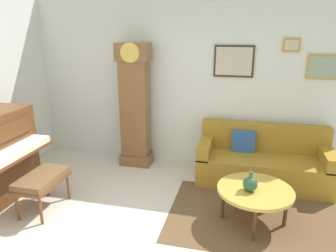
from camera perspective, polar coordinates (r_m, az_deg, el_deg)
The scene contains 7 objects.
wall_back at distance 5.13m, azimuth 3.44°, elevation 8.17°, with size 5.30×0.13×2.80m.
area_rug at distance 4.13m, azimuth 15.56°, elevation -15.82°, with size 2.10×1.50×0.01m, color brown.
piano_bench at distance 4.27m, azimuth -22.05°, elevation -9.19°, with size 0.42×0.70×0.48m.
grandfather_clock at distance 5.13m, azimuth -6.04°, elevation 3.09°, with size 0.52×0.34×2.03m.
couch at distance 4.93m, azimuth 16.87°, elevation -6.23°, with size 1.90×0.80×0.84m.
coffee_table at distance 3.85m, azimuth 15.65°, elevation -11.41°, with size 0.88×0.88×0.44m.
green_jug at distance 3.73m, azimuth 14.82°, elevation -10.21°, with size 0.17×0.17×0.24m.
Camera 1 is at (0.93, -2.58, 2.22)m, focal length 33.30 mm.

